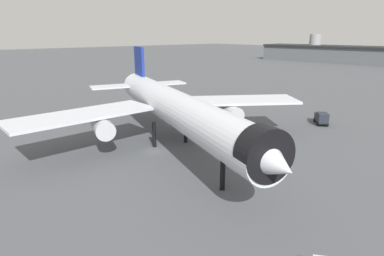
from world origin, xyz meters
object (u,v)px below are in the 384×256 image
(baggage_tug_wing, at_px, (100,108))
(traffic_cone_wingtip, at_px, (121,110))
(airliner_near_gate, at_px, (174,108))
(service_truck_front, at_px, (322,118))

(baggage_tug_wing, xyz_separation_m, traffic_cone_wingtip, (2.98, 5.13, -0.58))
(baggage_tug_wing, bearing_deg, traffic_cone_wingtip, 101.58)
(baggage_tug_wing, distance_m, traffic_cone_wingtip, 5.96)
(baggage_tug_wing, bearing_deg, airliner_near_gate, 38.73)
(airliner_near_gate, height_order, service_truck_front, airliner_near_gate)
(service_truck_front, bearing_deg, airliner_near_gate, 124.85)
(airliner_near_gate, height_order, traffic_cone_wingtip, airliner_near_gate)
(service_truck_front, height_order, baggage_tug_wing, service_truck_front)
(service_truck_front, relative_size, baggage_tug_wing, 1.63)
(airliner_near_gate, xyz_separation_m, service_truck_front, (9.13, 38.10, -6.51))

